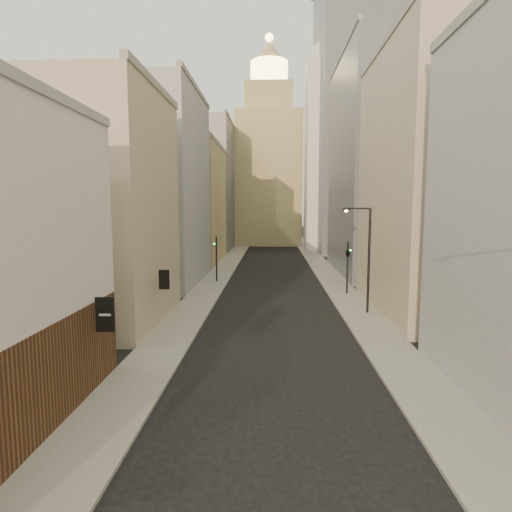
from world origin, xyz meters
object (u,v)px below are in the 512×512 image
at_px(clock_tower, 269,164).
at_px(traffic_light_left, 216,252).
at_px(traffic_light_right, 348,254).
at_px(streetlamp_mid, 366,254).
at_px(white_tower, 327,151).

relative_size(clock_tower, traffic_light_left, 8.98).
relative_size(traffic_light_left, traffic_light_right, 1.00).
xyz_separation_m(clock_tower, traffic_light_right, (7.78, -55.98, -13.84)).
height_order(streetlamp_mid, traffic_light_left, streetlamp_mid).
bearing_deg(clock_tower, traffic_light_right, -82.09).
bearing_deg(white_tower, traffic_light_left, -114.31).
distance_m(clock_tower, traffic_light_right, 58.19).
xyz_separation_m(traffic_light_left, traffic_light_right, (12.99, -6.09, 0.44)).
distance_m(clock_tower, streetlamp_mid, 65.08).
height_order(clock_tower, traffic_light_right, clock_tower).
bearing_deg(traffic_light_right, clock_tower, -99.65).
relative_size(white_tower, traffic_light_left, 8.30).
distance_m(white_tower, traffic_light_right, 44.63).
xyz_separation_m(streetlamp_mid, traffic_light_right, (-0.09, 7.30, -0.83)).
relative_size(clock_tower, white_tower, 1.08).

